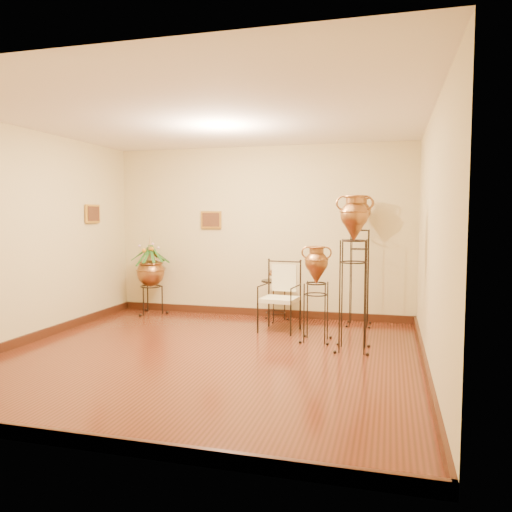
% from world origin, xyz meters
% --- Properties ---
extents(ground, '(5.00, 5.00, 0.00)m').
position_xyz_m(ground, '(0.00, 0.00, 0.00)').
color(ground, '#5E2516').
rests_on(ground, ground).
extents(room_shell, '(5.02, 5.02, 2.81)m').
position_xyz_m(room_shell, '(-0.01, 0.01, 1.73)').
color(room_shell, '#CFC285').
rests_on(room_shell, ground).
extents(amphora_tall, '(0.41, 0.41, 1.96)m').
position_xyz_m(amphora_tall, '(1.64, 2.15, 1.00)').
color(amphora_tall, black).
rests_on(amphora_tall, ground).
extents(amphora_mid, '(0.44, 0.44, 1.94)m').
position_xyz_m(amphora_mid, '(1.65, 0.68, 0.98)').
color(amphora_mid, black).
rests_on(amphora_mid, ground).
extents(amphora_short, '(0.43, 0.43, 1.29)m').
position_xyz_m(amphora_short, '(1.15, 1.03, 0.64)').
color(amphora_short, black).
rests_on(amphora_short, ground).
extents(planter_urn, '(0.91, 0.91, 1.37)m').
position_xyz_m(planter_urn, '(-1.83, 2.15, 0.77)').
color(planter_urn, black).
rests_on(planter_urn, ground).
extents(armchair, '(0.63, 0.59, 1.01)m').
position_xyz_m(armchair, '(0.55, 1.47, 0.51)').
color(armchair, black).
rests_on(armchair, ground).
extents(side_table, '(0.55, 0.55, 0.82)m').
position_xyz_m(side_table, '(0.34, 2.15, 0.34)').
color(side_table, black).
rests_on(side_table, ground).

